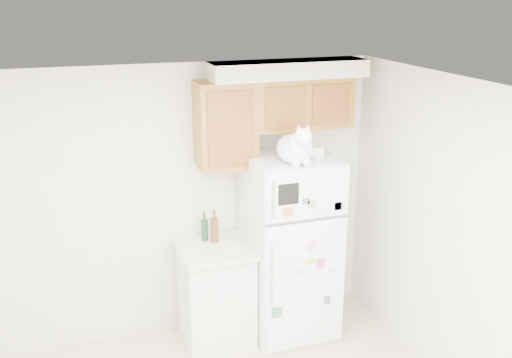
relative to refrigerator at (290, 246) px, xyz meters
name	(u,v)px	position (x,y,z in m)	size (l,w,h in m)	color
room_shell	(238,230)	(-0.91, -1.36, 0.82)	(3.84, 4.04, 2.52)	silver
refrigerator	(290,246)	(0.00, 0.00, 0.00)	(0.76, 0.78, 1.70)	white
base_counter	(216,293)	(-0.69, 0.07, -0.39)	(0.64, 0.64, 0.92)	white
cat	(297,148)	(-0.05, -0.21, 0.99)	(0.35, 0.52, 0.37)	white
storage_box_back	(303,149)	(0.12, 0.05, 0.90)	(0.18, 0.13, 0.10)	white
storage_box_front	(315,151)	(0.20, -0.04, 0.89)	(0.15, 0.11, 0.09)	white
bottle_green	(205,226)	(-0.74, 0.24, 0.20)	(0.06, 0.06, 0.26)	#19381E
bottle_amber	(215,226)	(-0.66, 0.18, 0.22)	(0.07, 0.07, 0.30)	#593814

